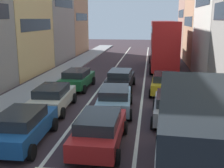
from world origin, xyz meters
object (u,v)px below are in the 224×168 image
at_px(sedan_right_lane_behind_truck, 172,106).
at_px(wagon_right_lane_far, 165,83).
at_px(coupe_centre_lane_fourth, 120,79).
at_px(sedan_centre_lane_second, 100,129).
at_px(sedan_left_lane_third, 53,97).
at_px(wagon_left_lane_second, 22,126).
at_px(sedan_left_lane_fourth, 77,79).
at_px(removalist_box_truck, 202,141).
at_px(hatchback_centre_lane_third, 115,99).
at_px(bus_mid_queue_primary, 163,43).

relative_size(sedan_right_lane_behind_truck, wagon_right_lane_far, 1.00).
height_order(coupe_centre_lane_fourth, sedan_right_lane_behind_truck, same).
xyz_separation_m(coupe_centre_lane_fourth, wagon_right_lane_far, (3.33, -0.86, 0.00)).
height_order(sedan_centre_lane_second, sedan_left_lane_third, same).
relative_size(sedan_centre_lane_second, wagon_right_lane_far, 0.98).
height_order(wagon_left_lane_second, sedan_left_lane_fourth, same).
bearing_deg(removalist_box_truck, hatchback_centre_lane_third, 26.88).
relative_size(removalist_box_truck, bus_mid_queue_primary, 0.74).
bearing_deg(sedan_centre_lane_second, removalist_box_truck, -131.85).
distance_m(coupe_centre_lane_fourth, wagon_right_lane_far, 3.44).
height_order(sedan_centre_lane_second, hatchback_centre_lane_third, same).
bearing_deg(sedan_left_lane_fourth, sedan_right_lane_behind_truck, -130.53).
height_order(sedan_centre_lane_second, bus_mid_queue_primary, bus_mid_queue_primary).
bearing_deg(sedan_left_lane_fourth, wagon_left_lane_second, -177.20).
relative_size(hatchback_centre_lane_third, bus_mid_queue_primary, 0.42).
bearing_deg(sedan_left_lane_fourth, sedan_left_lane_third, -178.99).
bearing_deg(bus_mid_queue_primary, wagon_left_lane_second, 160.50).
height_order(sedan_centre_lane_second, coupe_centre_lane_fourth, same).
distance_m(hatchback_centre_lane_third, sedan_right_lane_behind_truck, 3.33).
height_order(wagon_left_lane_second, wagon_right_lane_far, same).
distance_m(sedan_right_lane_behind_truck, bus_mid_queue_primary, 15.88).
bearing_deg(wagon_left_lane_second, sedan_centre_lane_second, -90.76).
xyz_separation_m(wagon_left_lane_second, sedan_left_lane_third, (-0.25, 4.57, 0.00)).
xyz_separation_m(hatchback_centre_lane_third, sedan_right_lane_behind_truck, (3.18, -1.00, 0.00)).
bearing_deg(wagon_left_lane_second, bus_mid_queue_primary, -20.88).
height_order(sedan_left_lane_fourth, bus_mid_queue_primary, bus_mid_queue_primary).
bearing_deg(wagon_right_lane_far, bus_mid_queue_primary, 1.89).
distance_m(wagon_left_lane_second, sedan_left_lane_third, 4.57).
relative_size(wagon_left_lane_second, hatchback_centre_lane_third, 0.99).
xyz_separation_m(sedan_centre_lane_second, sedan_left_lane_third, (-3.62, 4.49, 0.00)).
distance_m(sedan_left_lane_third, sedan_left_lane_fourth, 5.35).
bearing_deg(removalist_box_truck, sedan_centre_lane_second, 50.75).
relative_size(coupe_centre_lane_fourth, sedan_left_lane_fourth, 1.00).
relative_size(removalist_box_truck, sedan_left_lane_third, 1.78).
height_order(hatchback_centre_lane_third, wagon_right_lane_far, same).
bearing_deg(bus_mid_queue_primary, hatchback_centre_lane_third, 166.86).
xyz_separation_m(removalist_box_truck, sedan_right_lane_behind_truck, (-0.32, 6.90, -1.18)).
height_order(removalist_box_truck, wagon_left_lane_second, removalist_box_truck).
height_order(removalist_box_truck, sedan_left_lane_fourth, removalist_box_truck).
distance_m(removalist_box_truck, wagon_left_lane_second, 7.67).
distance_m(hatchback_centre_lane_third, coupe_centre_lane_fourth, 5.49).
height_order(coupe_centre_lane_fourth, sedan_left_lane_fourth, same).
bearing_deg(wagon_right_lane_far, removalist_box_truck, -174.95).
bearing_deg(coupe_centre_lane_fourth, removalist_box_truck, -163.00).
bearing_deg(coupe_centre_lane_fourth, sedan_left_lane_fourth, 96.97).
distance_m(wagon_left_lane_second, sedan_left_lane_fourth, 9.92).
height_order(sedan_left_lane_fourth, wagon_right_lane_far, same).
relative_size(sedan_centre_lane_second, hatchback_centre_lane_third, 0.98).
relative_size(sedan_left_lane_third, coupe_centre_lane_fourth, 1.01).
relative_size(wagon_left_lane_second, bus_mid_queue_primary, 0.41).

